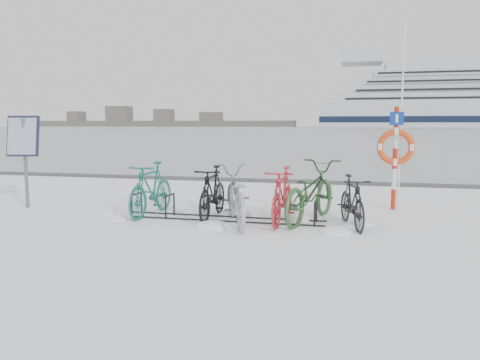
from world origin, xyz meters
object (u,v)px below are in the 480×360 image
at_px(lifebuoy_station, 396,147).
at_px(cruise_ferry, 464,102).
at_px(bike_rack, 222,210).
at_px(info_board, 24,142).

xyz_separation_m(lifebuoy_station, cruise_ferry, (47.97, 223.33, 10.34)).
height_order(lifebuoy_station, cruise_ferry, cruise_ferry).
height_order(bike_rack, cruise_ferry, cruise_ferry).
bearing_deg(cruise_ferry, bike_rack, -102.83).
distance_m(info_board, lifebuoy_station, 8.07).
distance_m(bike_rack, info_board, 4.75).
relative_size(bike_rack, lifebuoy_station, 0.99).
xyz_separation_m(info_board, cruise_ferry, (55.87, 224.95, 10.23)).
distance_m(bike_rack, lifebuoy_station, 3.99).
bearing_deg(lifebuoy_station, info_board, -168.40).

